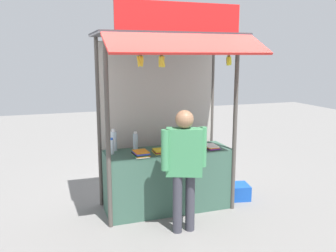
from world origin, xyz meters
TOP-DOWN VIEW (x-y plane):
  - ground_plane at (0.00, 0.00)m, footprint 20.00×20.00m
  - stall_counter at (0.00, 0.00)m, footprint 1.81×0.59m
  - stall_structure at (0.00, 0.14)m, footprint 2.01×1.50m
  - water_bottle_front_left at (0.15, 0.11)m, footprint 0.08×0.08m
  - water_bottle_rear_center at (0.41, 0.03)m, footprint 0.07×0.07m
  - water_bottle_front_right at (-0.42, 0.22)m, footprint 0.07×0.07m
  - water_bottle_left at (-0.74, 0.21)m, footprint 0.09×0.09m
  - water_bottle_mid_left at (-0.80, 0.05)m, footprint 0.06×0.06m
  - water_bottle_center at (0.24, 0.04)m, footprint 0.07×0.07m
  - magazine_stack_far_left at (0.30, -0.22)m, footprint 0.20×0.29m
  - magazine_stack_back_left at (-0.17, -0.13)m, footprint 0.18×0.23m
  - magazine_stack_back_right at (-0.45, -0.19)m, footprint 0.22×0.26m
  - magazine_stack_mid_right at (0.62, -0.11)m, footprint 0.20×0.29m
  - banana_bunch_inner_right at (-0.22, -0.40)m, footprint 0.10×0.10m
  - banana_bunch_rightmost at (-0.49, -0.40)m, footprint 0.10×0.10m
  - banana_bunch_leftmost at (0.72, -0.40)m, footprint 0.09×0.08m
  - vendor_person at (-0.03, -0.72)m, footprint 0.60×0.34m
  - plastic_crate at (1.17, 0.01)m, footprint 0.39×0.39m

SIDE VIEW (x-z plane):
  - ground_plane at x=0.00m, z-range 0.00..0.00m
  - plastic_crate at x=1.17m, z-range 0.00..0.23m
  - stall_counter at x=0.00m, z-range 0.00..0.90m
  - magazine_stack_mid_right at x=0.62m, z-range 0.90..0.94m
  - magazine_stack_back_left at x=-0.17m, z-range 0.90..0.95m
  - magazine_stack_back_right at x=-0.45m, z-range 0.90..0.97m
  - magazine_stack_far_left at x=0.30m, z-range 0.90..1.00m
  - vendor_person at x=-0.03m, z-range 0.16..1.74m
  - water_bottle_mid_left at x=-0.80m, z-range 0.89..1.12m
  - water_bottle_rear_center at x=0.41m, z-range 0.89..1.13m
  - water_bottle_center at x=0.24m, z-range 0.89..1.13m
  - water_bottle_front_right at x=-0.42m, z-range 0.89..1.14m
  - water_bottle_front_left at x=0.15m, z-range 0.89..1.16m
  - water_bottle_left at x=-0.74m, z-range 0.89..1.20m
  - stall_structure at x=0.00m, z-range 0.28..3.15m
  - banana_bunch_inner_right at x=-0.22m, z-range 2.00..2.31m
  - banana_bunch_leftmost at x=0.72m, z-range 2.01..2.31m
  - banana_bunch_rightmost at x=-0.49m, z-range 2.01..2.31m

